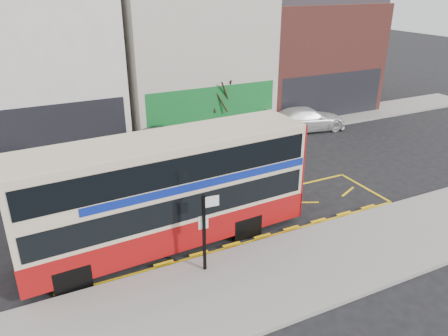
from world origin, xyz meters
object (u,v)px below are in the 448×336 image
car_white (307,119)px  car_silver (18,166)px  street_tree_right (219,87)px  car_grey (166,141)px  bus_stop_post (206,225)px  double_decker_bus (167,191)px

car_white → car_silver: bearing=99.1°
street_tree_right → car_grey: bearing=-157.8°
car_silver → bus_stop_post: bearing=-151.5°
bus_stop_post → car_white: (11.85, 10.80, -1.09)m
double_decker_bus → street_tree_right: bearing=53.0°
double_decker_bus → car_white: (12.35, 8.60, -1.44)m
car_grey → double_decker_bus: bearing=142.5°
bus_stop_post → car_white: bus_stop_post is taller
double_decker_bus → car_white: 15.12m
bus_stop_post → car_grey: (2.33, 10.77, -1.07)m
double_decker_bus → bus_stop_post: (0.51, -2.21, -0.34)m
bus_stop_post → car_silver: bus_stop_post is taller
car_white → bus_stop_post: bearing=141.4°
car_white → street_tree_right: size_ratio=1.14×
car_grey → street_tree_right: 4.97m
car_grey → bus_stop_post: bearing=148.6°
double_decker_bus → street_tree_right: (6.93, 10.24, 0.86)m
car_silver → car_white: bearing=-87.2°
car_white → car_grey: bearing=99.2°
street_tree_right → car_white: bearing=-16.8°
car_silver → car_white: car_white is taller
double_decker_bus → car_grey: size_ratio=2.26×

